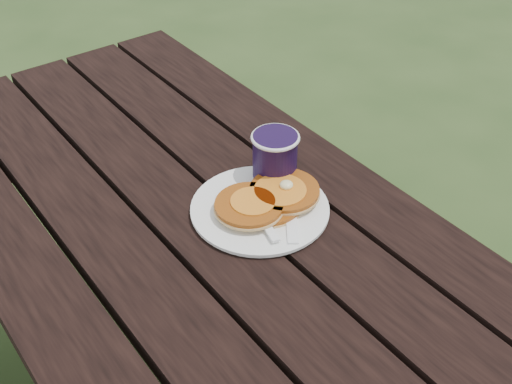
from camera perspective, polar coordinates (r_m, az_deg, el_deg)
plate at (r=1.21m, az=0.34°, el=-1.54°), size 0.29×0.29×0.01m
pancake_stack at (r=1.20m, az=1.10°, el=-0.62°), size 0.21×0.14×0.04m
knife at (r=1.20m, az=3.11°, el=-1.69°), size 0.12×0.16×0.00m
fork at (r=1.16m, az=0.74°, el=-2.70°), size 0.07×0.16×0.01m
coffee_cup at (r=1.26m, az=1.70°, el=3.30°), size 0.10×0.10×0.10m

